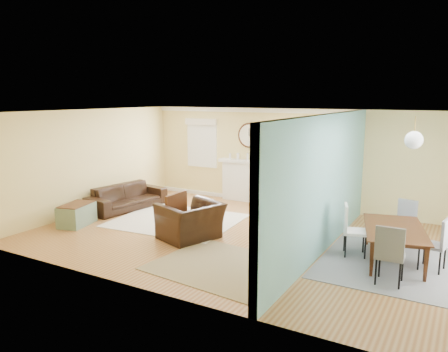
{
  "coord_description": "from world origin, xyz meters",
  "views": [
    {
      "loc": [
        3.82,
        -7.85,
        2.93
      ],
      "look_at": [
        -0.8,
        0.3,
        1.2
      ],
      "focal_mm": 35.0,
      "sensor_mm": 36.0,
      "label": 1
    }
  ],
  "objects_px": {
    "eames_chair": "(191,221)",
    "credenza": "(327,209)",
    "dining_table": "(395,245)",
    "green_chair": "(306,206)",
    "sofa": "(127,197)"
  },
  "relations": [
    {
      "from": "green_chair",
      "to": "sofa",
      "type": "bearing_deg",
      "value": 54.43
    },
    {
      "from": "eames_chair",
      "to": "green_chair",
      "type": "relative_size",
      "value": 1.71
    },
    {
      "from": "sofa",
      "to": "dining_table",
      "type": "height_order",
      "value": "sofa"
    },
    {
      "from": "dining_table",
      "to": "credenza",
      "type": "bearing_deg",
      "value": 33.97
    },
    {
      "from": "dining_table",
      "to": "green_chair",
      "type": "bearing_deg",
      "value": 36.72
    },
    {
      "from": "sofa",
      "to": "green_chair",
      "type": "distance_m",
      "value": 4.62
    },
    {
      "from": "eames_chair",
      "to": "credenza",
      "type": "xyz_separation_m",
      "value": [
        2.2,
        2.25,
        0.02
      ]
    },
    {
      "from": "sofa",
      "to": "credenza",
      "type": "height_order",
      "value": "credenza"
    },
    {
      "from": "sofa",
      "to": "credenza",
      "type": "relative_size",
      "value": 1.49
    },
    {
      "from": "credenza",
      "to": "dining_table",
      "type": "relative_size",
      "value": 0.81
    },
    {
      "from": "sofa",
      "to": "eames_chair",
      "type": "distance_m",
      "value": 3.08
    },
    {
      "from": "credenza",
      "to": "green_chair",
      "type": "bearing_deg",
      "value": 149.54
    },
    {
      "from": "green_chair",
      "to": "dining_table",
      "type": "bearing_deg",
      "value": 177.74
    },
    {
      "from": "sofa",
      "to": "green_chair",
      "type": "bearing_deg",
      "value": -65.01
    },
    {
      "from": "sofa",
      "to": "eames_chair",
      "type": "bearing_deg",
      "value": -105.98
    }
  ]
}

